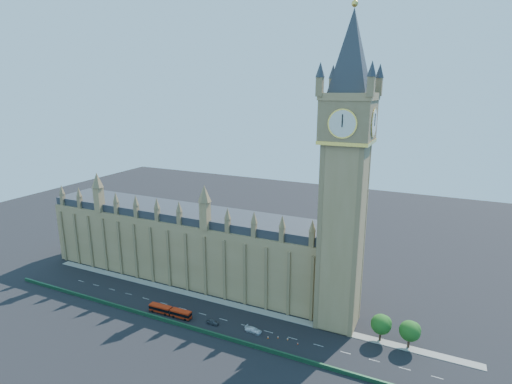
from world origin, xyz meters
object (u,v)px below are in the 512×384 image
at_px(red_bus, 170,311).
at_px(car_silver, 255,331).
at_px(car_grey, 213,322).
at_px(car_white, 253,330).

xyz_separation_m(red_bus, car_silver, (29.87, 2.90, -0.75)).
bearing_deg(car_silver, red_bus, 89.50).
height_order(car_grey, car_white, car_white).
height_order(car_grey, car_silver, car_grey).
xyz_separation_m(red_bus, car_grey, (15.53, 1.44, -0.69)).
distance_m(red_bus, car_silver, 30.01).
bearing_deg(car_white, car_grey, 100.74).
bearing_deg(red_bus, car_white, 4.10).
height_order(red_bus, car_silver, red_bus).
relative_size(red_bus, car_silver, 3.97).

